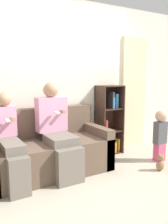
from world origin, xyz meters
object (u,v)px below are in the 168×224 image
object	(u,v)px
couch	(47,152)
toddler_standing	(160,133)
teddy_bear	(160,163)
adult_seated	(57,127)
child_seated	(10,139)
bookshelf	(108,122)

from	to	relation	value
couch	toddler_standing	distance (m)	1.80
toddler_standing	teddy_bear	distance (m)	0.53
adult_seated	toddler_standing	size ratio (longest dim) A/B	1.54
teddy_bear	child_seated	bearing A→B (deg)	161.93
adult_seated	couch	bearing A→B (deg)	136.81
couch	teddy_bear	world-z (taller)	couch
toddler_standing	adult_seated	bearing A→B (deg)	166.60
couch	teddy_bear	xyz separation A→B (m)	(1.43, -0.77, -0.18)
adult_seated	teddy_bear	world-z (taller)	adult_seated
toddler_standing	bookshelf	bearing A→B (deg)	121.47
child_seated	bookshelf	size ratio (longest dim) A/B	0.97
couch	teddy_bear	size ratio (longest dim) A/B	6.71
bookshelf	teddy_bear	xyz separation A→B (m)	(0.17, -1.05, -0.44)
couch	child_seated	world-z (taller)	child_seated
child_seated	bookshelf	distance (m)	1.84
couch	teddy_bear	bearing A→B (deg)	-28.48
teddy_bear	bookshelf	bearing A→B (deg)	99.25
child_seated	adult_seated	bearing A→B (deg)	2.77
couch	adult_seated	world-z (taller)	adult_seated
couch	bookshelf	xyz separation A→B (m)	(1.26, 0.27, 0.26)
child_seated	toddler_standing	bearing A→B (deg)	-8.89
adult_seated	bookshelf	xyz separation A→B (m)	(1.15, 0.38, -0.11)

